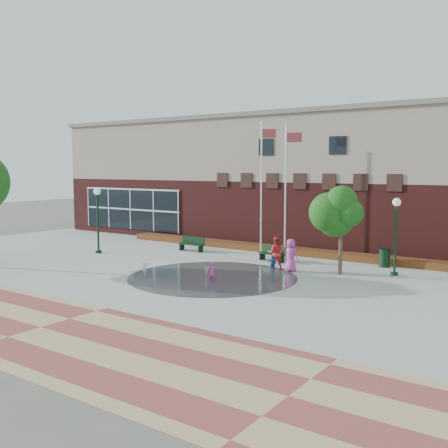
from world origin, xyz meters
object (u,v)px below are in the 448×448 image
Objects in this scene: flagpole_right at (286,186)px; bench_left at (191,247)px; flagpole_left at (262,181)px; trash_can at (385,258)px; child_splash at (212,272)px.

flagpole_right is 4.13× the size of bench_left.
flagpole_left reaches higher than bench_left.
trash_can is 0.99× the size of child_splash.
child_splash is (6.72, -6.90, 0.21)m from bench_left.
flagpole_left reaches higher than trash_can.
bench_left is (-4.40, -1.55, -4.29)m from flagpole_left.
bench_left is at bearing 162.62° from flagpole_right.
child_splash is (-0.19, -6.93, -3.88)m from flagpole_right.
flagpole_right reaches higher than child_splash.
trash_can is at bearing -140.64° from child_splash.
flagpole_left is 6.34m from bench_left.
bench_left is at bearing 179.92° from flagpole_left.
flagpole_left is 2.94m from flagpole_right.
flagpole_right is 8.03m from bench_left.
flagpole_right is at bearing 1.13° from bench_left.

